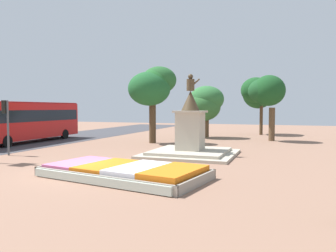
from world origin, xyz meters
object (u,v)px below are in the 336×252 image
(flower_planter, at_px, (125,172))
(traffic_light_mid_block, at_px, (6,117))
(city_bus, at_px, (25,119))
(statue_monument, at_px, (190,138))

(flower_planter, xyz_separation_m, traffic_light_mid_block, (-9.79, 3.34, 2.12))
(traffic_light_mid_block, relative_size, city_bus, 0.29)
(city_bus, bearing_deg, statue_monument, -8.80)
(flower_planter, height_order, statue_monument, statue_monument)
(flower_planter, distance_m, statue_monument, 7.30)
(statue_monument, bearing_deg, traffic_light_mid_block, -159.88)
(traffic_light_mid_block, bearing_deg, flower_planter, -18.83)
(traffic_light_mid_block, height_order, city_bus, city_bus)
(flower_planter, height_order, traffic_light_mid_block, traffic_light_mid_block)
(city_bus, bearing_deg, flower_planter, -33.80)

